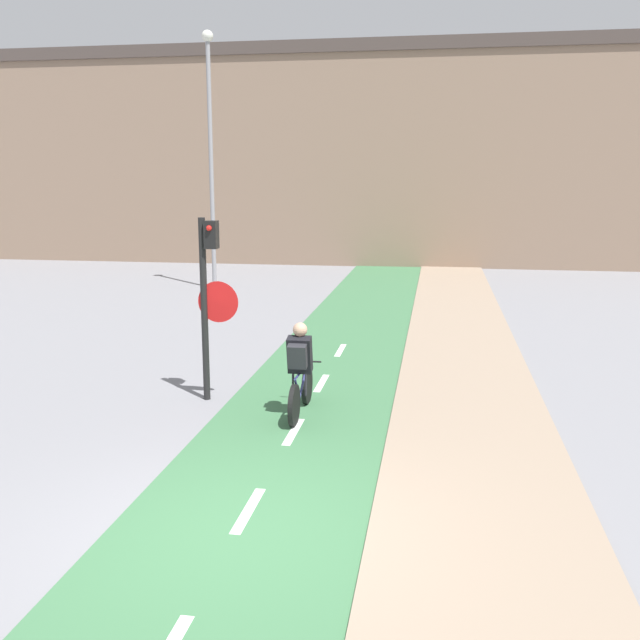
{
  "coord_description": "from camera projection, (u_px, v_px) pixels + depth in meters",
  "views": [
    {
      "loc": [
        1.95,
        -6.53,
        3.6
      ],
      "look_at": [
        0.0,
        5.33,
        1.2
      ],
      "focal_mm": 40.0,
      "sensor_mm": 36.0,
      "label": 1
    }
  ],
  "objects": [
    {
      "name": "traffic_light_pole",
      "position": [
        209.0,
        288.0,
        11.43
      ],
      "size": [
        0.67,
        0.25,
        2.99
      ],
      "color": "black",
      "rests_on": "ground_plane"
    },
    {
      "name": "ground_plane",
      "position": [
        236.0,
        534.0,
        7.33
      ],
      "size": [
        120.0,
        120.0,
        0.0
      ],
      "primitive_type": "plane",
      "color": "gray"
    },
    {
      "name": "street_lamp_far",
      "position": [
        210.0,
        138.0,
        22.7
      ],
      "size": [
        0.36,
        0.36,
        8.11
      ],
      "color": "gray",
      "rests_on": "ground_plane"
    },
    {
      "name": "building_row_background",
      "position": [
        395.0,
        157.0,
        30.91
      ],
      "size": [
        60.0,
        5.2,
        8.98
      ],
      "color": "#89705B",
      "rests_on": "ground_plane"
    },
    {
      "name": "cyclist_near",
      "position": [
        300.0,
        372.0,
        10.85
      ],
      "size": [
        0.46,
        1.7,
        1.46
      ],
      "color": "black",
      "rests_on": "ground_plane"
    },
    {
      "name": "sidewalk_strip",
      "position": [
        488.0,
        552.0,
        6.92
      ],
      "size": [
        2.4,
        60.0,
        0.05
      ],
      "color": "gray",
      "rests_on": "ground_plane"
    },
    {
      "name": "bike_lane",
      "position": [
        236.0,
        533.0,
        7.33
      ],
      "size": [
        2.68,
        60.0,
        0.02
      ],
      "color": "#3D7047",
      "rests_on": "ground_plane"
    }
  ]
}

